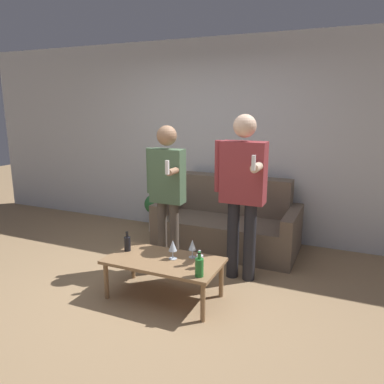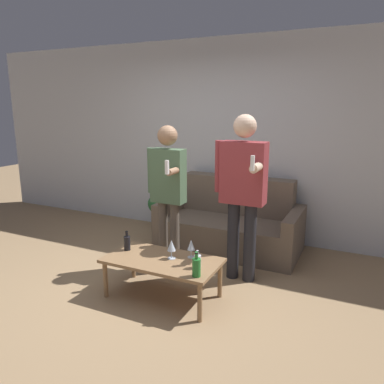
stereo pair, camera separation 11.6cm
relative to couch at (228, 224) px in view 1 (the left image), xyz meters
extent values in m
plane|color=#997A56|center=(-0.39, -1.63, -0.31)|extent=(16.00, 16.00, 0.00)
cube|color=silver|center=(-0.39, 0.50, 1.04)|extent=(8.00, 0.06, 2.70)
cube|color=#6B5B4C|center=(0.00, -0.19, -0.11)|extent=(1.50, 0.64, 0.41)
cube|color=#6B5B4C|center=(0.00, 0.25, 0.14)|extent=(1.50, 0.25, 0.90)
cube|color=#6B5B4C|center=(-0.82, -0.07, -0.02)|extent=(0.14, 0.88, 0.59)
cube|color=#6B5B4C|center=(0.82, -0.07, -0.02)|extent=(0.14, 0.88, 0.59)
cube|color=#8E6B47|center=(-0.15, -1.52, 0.07)|extent=(1.10, 0.57, 0.03)
cylinder|color=#8E6B47|center=(-0.65, -1.75, -0.13)|extent=(0.04, 0.04, 0.36)
cylinder|color=#8E6B47|center=(0.35, -1.75, -0.13)|extent=(0.04, 0.04, 0.36)
cylinder|color=#8E6B47|center=(-0.65, -1.28, -0.13)|extent=(0.04, 0.04, 0.36)
cylinder|color=#8E6B47|center=(0.35, -1.28, -0.13)|extent=(0.04, 0.04, 0.36)
cylinder|color=#23752D|center=(0.30, -1.71, 0.16)|extent=(0.07, 0.07, 0.16)
cylinder|color=#23752D|center=(0.30, -1.71, 0.27)|extent=(0.03, 0.03, 0.06)
cylinder|color=black|center=(0.30, -1.71, 0.30)|extent=(0.03, 0.03, 0.01)
cylinder|color=black|center=(-0.58, -1.47, 0.15)|extent=(0.07, 0.07, 0.14)
cylinder|color=black|center=(-0.58, -1.47, 0.25)|extent=(0.02, 0.02, 0.06)
cylinder|color=black|center=(-0.58, -1.47, 0.27)|extent=(0.03, 0.03, 0.01)
cylinder|color=silver|center=(0.24, -1.55, 0.14)|extent=(0.06, 0.06, 0.12)
cylinder|color=silver|center=(0.24, -1.55, 0.22)|extent=(0.02, 0.02, 0.05)
cylinder|color=black|center=(0.24, -1.55, 0.24)|extent=(0.03, 0.03, 0.01)
cylinder|color=silver|center=(-0.07, -1.47, 0.08)|extent=(0.08, 0.08, 0.01)
cylinder|color=silver|center=(-0.07, -1.47, 0.12)|extent=(0.01, 0.01, 0.08)
cone|color=silver|center=(-0.07, -1.47, 0.21)|extent=(0.08, 0.08, 0.11)
cylinder|color=silver|center=(0.08, -1.36, 0.08)|extent=(0.07, 0.07, 0.01)
cylinder|color=silver|center=(0.08, -1.36, 0.12)|extent=(0.01, 0.01, 0.07)
cone|color=silver|center=(0.08, -1.36, 0.21)|extent=(0.07, 0.07, 0.10)
cylinder|color=brown|center=(-0.48, -0.91, 0.08)|extent=(0.10, 0.10, 0.78)
cylinder|color=brown|center=(-0.33, -0.91, 0.08)|extent=(0.10, 0.10, 0.78)
cube|color=#4C6B4C|center=(-0.41, -0.91, 0.76)|extent=(0.37, 0.16, 0.59)
sphere|color=#9E7556|center=(-0.41, -0.91, 1.20)|extent=(0.21, 0.21, 0.21)
cylinder|color=#4C6B4C|center=(-0.63, -0.91, 0.81)|extent=(0.07, 0.07, 0.50)
cylinder|color=#9E7556|center=(-0.26, -1.04, 0.85)|extent=(0.07, 0.26, 0.07)
cube|color=white|center=(-0.26, -1.20, 0.91)|extent=(0.03, 0.03, 0.14)
cylinder|color=#232328|center=(0.32, -0.81, 0.11)|extent=(0.13, 0.13, 0.84)
cylinder|color=#232328|center=(0.50, -0.81, 0.11)|extent=(0.13, 0.13, 0.84)
cube|color=#933338|center=(0.41, -0.81, 0.84)|extent=(0.45, 0.20, 0.63)
sphere|color=beige|center=(0.41, -0.81, 1.31)|extent=(0.23, 0.23, 0.23)
cylinder|color=#933338|center=(0.14, -0.81, 0.89)|extent=(0.08, 0.08, 0.54)
cylinder|color=beige|center=(0.59, -0.96, 0.94)|extent=(0.08, 0.29, 0.08)
cube|color=white|center=(0.59, -1.13, 1.00)|extent=(0.03, 0.03, 0.14)
cylinder|color=silver|center=(-1.19, 0.16, -0.24)|extent=(0.17, 0.17, 0.14)
cylinder|color=#476B38|center=(-1.19, 0.16, -0.09)|extent=(0.02, 0.02, 0.17)
sphere|color=#286633|center=(-1.19, 0.16, 0.10)|extent=(0.28, 0.28, 0.28)
camera|label=1|loc=(1.43, -4.44, 1.52)|focal=35.00mm
camera|label=2|loc=(1.53, -4.39, 1.52)|focal=35.00mm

